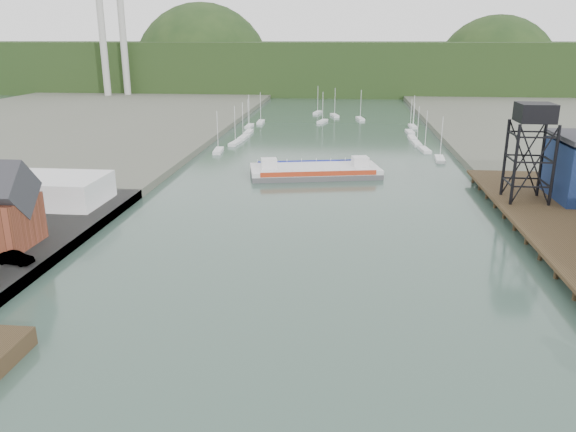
# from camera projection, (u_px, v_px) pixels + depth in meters

# --- Properties ---
(ground) EXTENTS (600.00, 600.00, 0.00)m
(ground) POSITION_uv_depth(u_px,v_px,m) (273.00, 420.00, 43.12)
(ground) COLOR #294037
(ground) RESTS_ON ground
(east_pier) EXTENTS (14.00, 70.00, 2.45)m
(east_pier) POSITION_uv_depth(u_px,v_px,m) (564.00, 226.00, 81.62)
(east_pier) COLOR #2D2313
(east_pier) RESTS_ON ground
(white_shed) EXTENTS (18.00, 12.00, 4.50)m
(white_shed) POSITION_uv_depth(u_px,v_px,m) (50.00, 190.00, 93.63)
(white_shed) COLOR silver
(white_shed) RESTS_ON west_quay
(lift_tower) EXTENTS (6.50, 6.50, 16.00)m
(lift_tower) POSITION_uv_depth(u_px,v_px,m) (534.00, 119.00, 89.98)
(lift_tower) COLOR black
(lift_tower) RESTS_ON east_pier
(marina_sailboats) EXTENTS (57.71, 92.65, 0.90)m
(marina_sailboats) POSITION_uv_depth(u_px,v_px,m) (330.00, 131.00, 174.29)
(marina_sailboats) COLOR silver
(marina_sailboats) RESTS_ON ground
(smokestacks) EXTENTS (11.20, 8.20, 60.00)m
(smokestacks) POSITION_uv_depth(u_px,v_px,m) (113.00, 34.00, 264.76)
(smokestacks) COLOR #ADACA7
(smokestacks) RESTS_ON ground
(distant_hills) EXTENTS (500.00, 120.00, 80.00)m
(distant_hills) POSITION_uv_depth(u_px,v_px,m) (332.00, 70.00, 326.08)
(distant_hills) COLOR black
(distant_hills) RESTS_ON ground
(chain_ferry) EXTENTS (28.77, 16.17, 3.91)m
(chain_ferry) POSITION_uv_depth(u_px,v_px,m) (315.00, 171.00, 119.26)
(chain_ferry) COLOR #4C4C4E
(chain_ferry) RESTS_ON ground
(car_west_b) EXTENTS (4.77, 2.24, 1.51)m
(car_west_b) POSITION_uv_depth(u_px,v_px,m) (15.00, 258.00, 68.55)
(car_west_b) COLOR #999999
(car_west_b) RESTS_ON west_quay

